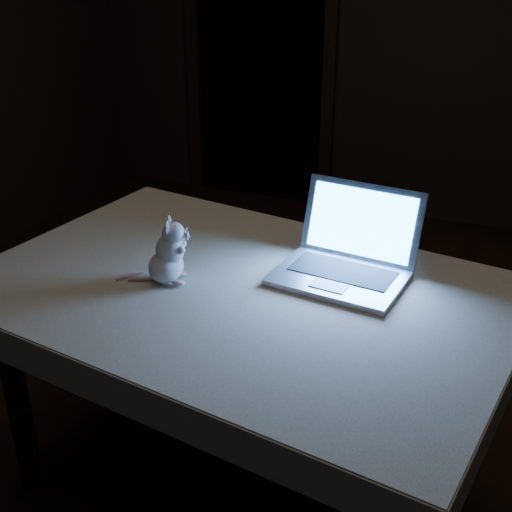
% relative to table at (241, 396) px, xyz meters
% --- Properties ---
extents(floor, '(5.00, 5.00, 0.00)m').
position_rel_table_xyz_m(floor, '(0.10, 0.23, -0.40)').
color(floor, black).
rests_on(floor, ground).
extents(back_wall, '(4.50, 0.04, 2.60)m').
position_rel_table_xyz_m(back_wall, '(0.10, 2.73, 0.90)').
color(back_wall, black).
rests_on(back_wall, ground).
extents(doorway, '(1.06, 0.36, 2.13)m').
position_rel_table_xyz_m(doorway, '(-1.00, 2.73, 0.67)').
color(doorway, black).
rests_on(doorway, back_wall).
extents(table, '(1.62, 1.19, 0.79)m').
position_rel_table_xyz_m(table, '(0.00, 0.00, 0.00)').
color(table, black).
rests_on(table, floor).
extents(tablecloth, '(1.62, 1.11, 0.11)m').
position_rel_table_xyz_m(tablecloth, '(-0.08, 0.05, 0.35)').
color(tablecloth, beige).
rests_on(tablecloth, table).
extents(laptop, '(0.42, 0.38, 0.26)m').
position_rel_table_xyz_m(laptop, '(0.27, 0.14, 0.54)').
color(laptop, '#AAAAAF').
rests_on(laptop, tablecloth).
extents(plush_mouse, '(0.17, 0.17, 0.20)m').
position_rel_table_xyz_m(plush_mouse, '(-0.22, -0.05, 0.51)').
color(plush_mouse, silver).
rests_on(plush_mouse, tablecloth).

